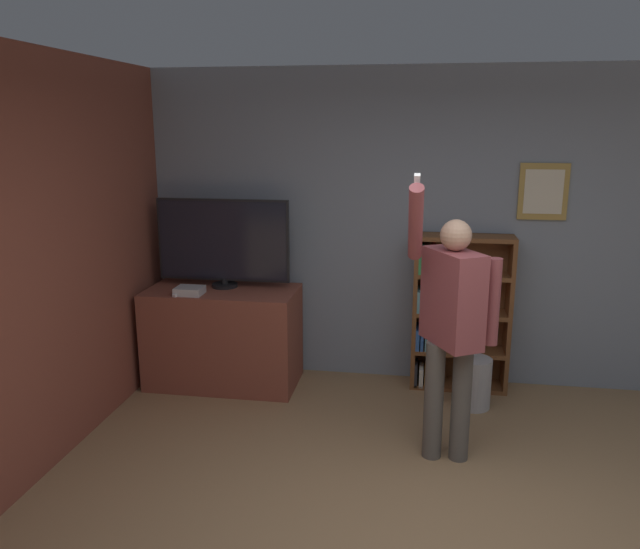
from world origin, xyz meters
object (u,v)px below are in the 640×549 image
bookshelf (452,314)px  person (452,318)px  waste_bin (473,383)px  television (223,242)px  game_console (190,291)px

bookshelf → person: person is taller
waste_bin → person: bearing=-106.2°
television → game_console: size_ratio=5.14×
television → bookshelf: television is taller
bookshelf → waste_bin: 0.62m
person → waste_bin: size_ratio=4.74×
television → bookshelf: 2.05m
waste_bin → bookshelf: bearing=113.9°
game_console → person: (2.09, -0.79, 0.12)m
game_console → bookshelf: bearing=11.6°
television → bookshelf: size_ratio=0.86×
game_console → waste_bin: game_console is taller
game_console → person: bearing=-20.8°
game_console → person: size_ratio=0.11×
game_console → waste_bin: size_ratio=0.55×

